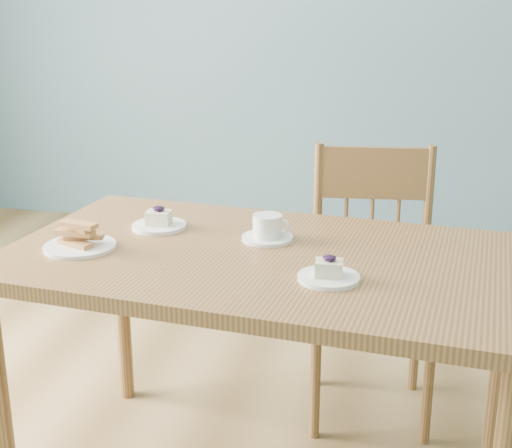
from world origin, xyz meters
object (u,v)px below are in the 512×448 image
cheesecake_plate_far (159,222)px  biscotti_plate (80,240)px  dining_chair (372,283)px  cheesecake_plate_near (329,274)px  dining_table (265,279)px  coffee_cup (268,229)px

cheesecake_plate_far → biscotti_plate: (-0.15, -0.21, 0.01)m
dining_chair → cheesecake_plate_near: size_ratio=6.09×
dining_chair → biscotti_plate: bearing=-148.9°
cheesecake_plate_near → biscotti_plate: bearing=172.3°
cheesecake_plate_far → biscotti_plate: bearing=-125.1°
cheesecake_plate_near → cheesecake_plate_far: 0.61m
dining_table → cheesecake_plate_near: cheesecake_plate_near is taller
dining_table → cheesecake_plate_near: size_ratio=9.71×
cheesecake_plate_near → coffee_cup: bearing=126.9°
dining_table → dining_chair: dining_chair is taller
dining_table → cheesecake_plate_near: 0.26m
cheesecake_plate_far → biscotti_plate: size_ratio=0.82×
dining_chair → coffee_cup: bearing=-130.5°
dining_chair → cheesecake_plate_near: (-0.08, -0.67, 0.28)m
cheesecake_plate_near → cheesecake_plate_far: bearing=150.1°
dining_table → coffee_cup: bearing=103.2°
dining_table → cheesecake_plate_near: bearing=-32.9°
cheesecake_plate_near → biscotti_plate: biscotti_plate is taller
dining_table → biscotti_plate: (-0.49, -0.06, 0.10)m
dining_table → cheesecake_plate_far: bearing=162.8°
coffee_cup → cheesecake_plate_near: bearing=-51.9°
dining_chair → cheesecake_plate_far: 0.76m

